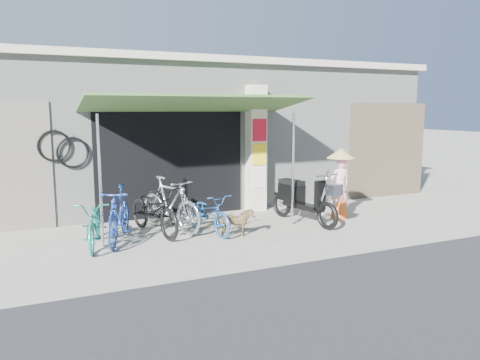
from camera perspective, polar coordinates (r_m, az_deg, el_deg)
name	(u,v)px	position (r m, az deg, el deg)	size (l,w,h in m)	color
ground	(271,238)	(8.99, 3.79, -7.11)	(80.00, 80.00, 0.00)	#9F9A90
road_strip	(473,347)	(5.68, 26.55, -17.71)	(80.00, 6.00, 0.01)	#2F2F31
bicycle_shop	(188,131)	(13.38, -6.40, 6.00)	(12.30, 5.30, 3.66)	#9EA49C
shop_pillar	(255,149)	(11.26, 1.89, 3.85)	(0.42, 0.44, 3.00)	beige
awning	(197,105)	(9.80, -5.32, 9.04)	(4.60, 1.88, 2.72)	#385D2A
neighbour_right	(387,150)	(13.71, 17.45, 3.48)	(2.60, 0.06, 2.60)	brown
bike_teal	(95,223)	(8.74, -17.29, -5.03)	(0.57, 1.65, 0.86)	#1C826D
bike_blue	(119,215)	(8.86, -14.54, -4.13)	(0.49, 1.74, 1.04)	#204095
bike_black	(154,210)	(9.31, -10.41, -3.60)	(0.65, 1.85, 0.97)	black
bike_silver	(170,204)	(9.51, -8.54, -2.91)	(0.52, 1.83, 1.10)	silver
bike_navy	(208,213)	(9.29, -3.88, -4.03)	(0.54, 1.54, 0.81)	#1F5391
street_dog	(236,223)	(8.97, -0.44, -5.29)	(0.30, 0.66, 0.56)	#A58657
moped	(302,199)	(10.18, 7.54, -2.32)	(0.69, 1.99, 1.14)	black
nun	(340,183)	(10.74, 12.10, -0.36)	(0.64, 0.64, 1.57)	#F6A6B1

